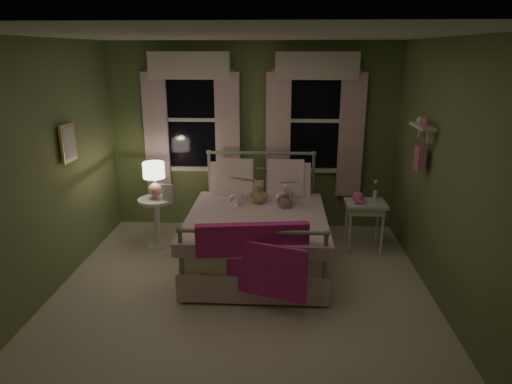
# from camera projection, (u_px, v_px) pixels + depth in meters

# --- Properties ---
(room_shell) EXTENTS (4.20, 4.20, 4.20)m
(room_shell) POSITION_uv_depth(u_px,v_px,m) (240.00, 178.00, 4.39)
(room_shell) COLOR beige
(room_shell) RESTS_ON ground
(bed) EXTENTS (1.58, 2.04, 1.18)m
(bed) POSITION_uv_depth(u_px,v_px,m) (258.00, 232.00, 5.47)
(bed) COLOR white
(bed) RESTS_ON ground
(pink_throw) EXTENTS (1.10, 0.40, 0.71)m
(pink_throw) POSITION_uv_depth(u_px,v_px,m) (252.00, 251.00, 4.42)
(pink_throw) COLOR #D0288A
(pink_throw) RESTS_ON bed
(child_left) EXTENTS (0.28, 0.20, 0.72)m
(child_left) POSITION_uv_depth(u_px,v_px,m) (237.00, 179.00, 5.72)
(child_left) COLOR #F7D1DD
(child_left) RESTS_ON bed
(child_right) EXTENTS (0.40, 0.32, 0.78)m
(child_right) POSITION_uv_depth(u_px,v_px,m) (282.00, 177.00, 5.69)
(child_right) COLOR #F7D1DD
(child_right) RESTS_ON bed
(book_left) EXTENTS (0.23, 0.18, 0.26)m
(book_left) POSITION_uv_depth(u_px,v_px,m) (235.00, 182.00, 5.48)
(book_left) COLOR beige
(book_left) RESTS_ON child_left
(book_right) EXTENTS (0.21, 0.14, 0.26)m
(book_right) POSITION_uv_depth(u_px,v_px,m) (282.00, 186.00, 5.46)
(book_right) COLOR beige
(book_right) RESTS_ON child_right
(teddy_bear) EXTENTS (0.24, 0.20, 0.32)m
(teddy_bear) POSITION_uv_depth(u_px,v_px,m) (259.00, 193.00, 5.60)
(teddy_bear) COLOR tan
(teddy_bear) RESTS_ON bed
(nightstand_left) EXTENTS (0.46, 0.46, 0.65)m
(nightstand_left) POSITION_uv_depth(u_px,v_px,m) (157.00, 216.00, 5.92)
(nightstand_left) COLOR white
(nightstand_left) RESTS_ON ground
(table_lamp) EXTENTS (0.27, 0.27, 0.45)m
(table_lamp) POSITION_uv_depth(u_px,v_px,m) (154.00, 176.00, 5.76)
(table_lamp) COLOR #DF8884
(table_lamp) RESTS_ON nightstand_left
(book_nightstand) EXTENTS (0.21, 0.25, 0.02)m
(book_nightstand) POSITION_uv_depth(u_px,v_px,m) (162.00, 200.00, 5.77)
(book_nightstand) COLOR beige
(book_nightstand) RESTS_ON nightstand_left
(nightstand_right) EXTENTS (0.50, 0.40, 0.64)m
(nightstand_right) POSITION_uv_depth(u_px,v_px,m) (365.00, 210.00, 5.76)
(nightstand_right) COLOR white
(nightstand_right) RESTS_ON ground
(pink_toy) EXTENTS (0.14, 0.19, 0.14)m
(pink_toy) POSITION_uv_depth(u_px,v_px,m) (358.00, 198.00, 5.71)
(pink_toy) COLOR pink
(pink_toy) RESTS_ON nightstand_right
(bud_vase) EXTENTS (0.06, 0.06, 0.28)m
(bud_vase) POSITION_uv_depth(u_px,v_px,m) (376.00, 190.00, 5.73)
(bud_vase) COLOR white
(bud_vase) RESTS_ON nightstand_right
(window_left) EXTENTS (1.34, 0.13, 1.96)m
(window_left) POSITION_uv_depth(u_px,v_px,m) (191.00, 115.00, 6.28)
(window_left) COLOR black
(window_left) RESTS_ON room_shell
(window_right) EXTENTS (1.34, 0.13, 1.96)m
(window_right) POSITION_uv_depth(u_px,v_px,m) (315.00, 116.00, 6.19)
(window_right) COLOR black
(window_right) RESTS_ON room_shell
(wall_shelf) EXTENTS (0.15, 0.50, 0.60)m
(wall_shelf) POSITION_uv_depth(u_px,v_px,m) (421.00, 143.00, 4.90)
(wall_shelf) COLOR white
(wall_shelf) RESTS_ON room_shell
(framed_picture) EXTENTS (0.03, 0.32, 0.42)m
(framed_picture) POSITION_uv_depth(u_px,v_px,m) (68.00, 143.00, 5.00)
(framed_picture) COLOR beige
(framed_picture) RESTS_ON room_shell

